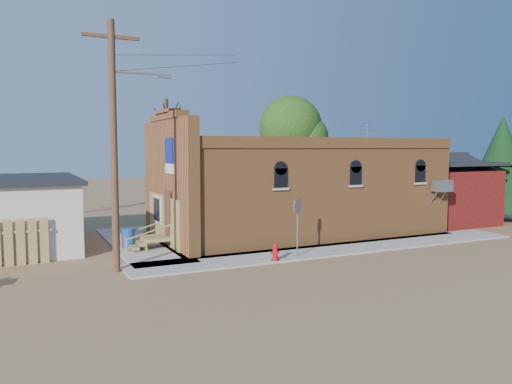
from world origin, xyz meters
name	(u,v)px	position (x,y,z in m)	size (l,w,h in m)	color
ground	(324,257)	(0.00, 0.00, 0.00)	(120.00, 120.00, 0.00)	olive
sidewalk_south	(341,249)	(1.50, 0.90, 0.04)	(19.00, 2.20, 0.08)	#9E9991
sidewalk_west	(140,244)	(-6.30, 6.00, 0.04)	(2.60, 10.00, 0.08)	#9E9991
brick_bar	(293,189)	(1.64, 5.49, 2.34)	(16.40, 7.97, 6.30)	#A56532
red_shed	(434,185)	(11.50, 5.50, 2.27)	(5.40, 6.40, 4.30)	#55140E
utility_pole	(115,140)	(-8.14, 1.20, 4.77)	(3.12, 0.26, 9.00)	#46281C
tree_bare_near	(167,124)	(-3.00, 13.00, 5.96)	(2.80, 2.80, 7.65)	#403325
tree_leafy	(291,128)	(6.00, 13.50, 5.93)	(4.40, 4.40, 8.15)	#403325
evergreen_tree	(502,161)	(15.50, 4.00, 3.71)	(3.60, 3.60, 6.50)	#403325
fire_hydrant	(275,252)	(-2.29, 0.00, 0.43)	(0.41, 0.40, 0.70)	#B30A16
stop_sign	(297,211)	(-1.13, 0.27, 1.93)	(0.58, 0.40, 2.41)	gray
trash_barrel	(128,238)	(-7.02, 4.97, 0.53)	(0.58, 0.58, 0.89)	navy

